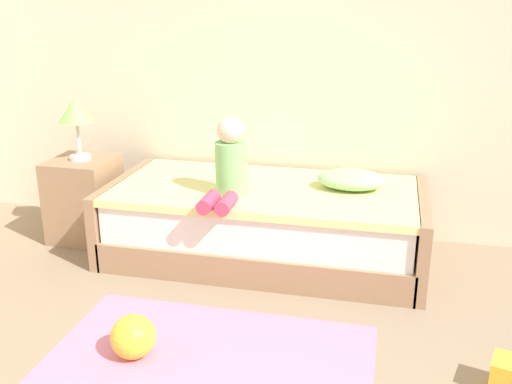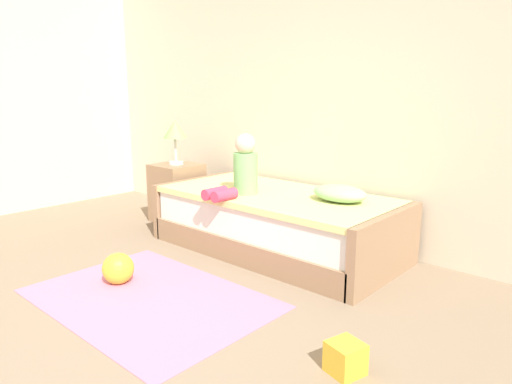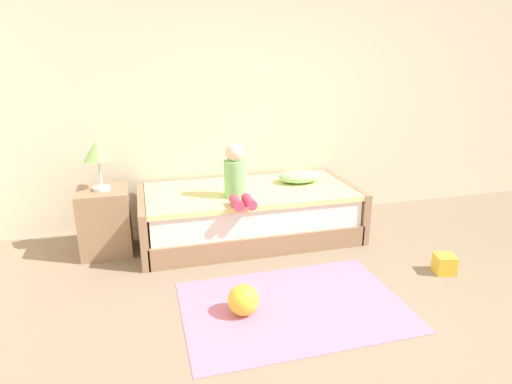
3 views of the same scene
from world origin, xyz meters
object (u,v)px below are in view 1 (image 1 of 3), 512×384
at_px(toy_ball, 133,337).
at_px(toy_block, 509,376).
at_px(bed, 264,223).
at_px(child_figure, 229,165).
at_px(pillow, 351,179).
at_px(table_lamp, 76,113).
at_px(nightstand, 85,199).

relative_size(toy_ball, toy_block, 1.42).
xyz_separation_m(bed, child_figure, (-0.18, -0.23, 0.46)).
relative_size(child_figure, toy_ball, 2.30).
relative_size(pillow, toy_block, 2.81).
xyz_separation_m(table_lamp, child_figure, (1.17, -0.25, -0.23)).
distance_m(child_figure, toy_block, 1.92).
relative_size(bed, toy_block, 13.45).
bearing_deg(table_lamp, pillow, 2.29).
xyz_separation_m(table_lamp, pillow, (1.91, 0.08, -0.37)).
distance_m(bed, nightstand, 1.35).
bearing_deg(bed, nightstand, 178.99).
distance_m(pillow, toy_block, 1.58).
xyz_separation_m(bed, nightstand, (-1.35, 0.02, 0.05)).
xyz_separation_m(bed, toy_ball, (-0.38, -1.29, -0.14)).
distance_m(nightstand, child_figure, 1.26).
xyz_separation_m(nightstand, toy_ball, (0.97, -1.32, -0.19)).
relative_size(nightstand, toy_ball, 2.70).
bearing_deg(bed, table_lamp, 178.99).
relative_size(nightstand, toy_block, 3.83).
bearing_deg(table_lamp, bed, -1.01).
distance_m(pillow, toy_ball, 1.74).
bearing_deg(table_lamp, child_figure, -12.16).
height_order(toy_ball, toy_block, toy_ball).
relative_size(pillow, toy_ball, 1.98).
bearing_deg(pillow, table_lamp, -177.71).
distance_m(bed, table_lamp, 1.52).
bearing_deg(toy_block, child_figure, 149.50).
distance_m(bed, toy_block, 1.81).
bearing_deg(pillow, nightstand, -177.71).
height_order(table_lamp, pillow, table_lamp).
xyz_separation_m(nightstand, toy_block, (2.74, -1.18, -0.22)).
distance_m(child_figure, toy_ball, 1.24).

